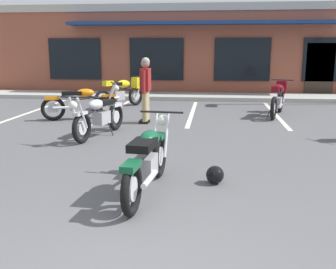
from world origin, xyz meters
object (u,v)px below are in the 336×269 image
(motorcycle_red_sportbike, at_px, (81,102))
(helmet_on_pavement, at_px, (215,175))
(motorcycle_blue_standard, at_px, (99,116))
(person_by_back_row, at_px, (145,86))
(motorcycle_silver_naked, at_px, (278,97))
(motorcycle_black_cruiser, at_px, (122,91))
(motorcycle_foreground_classic, at_px, (148,160))

(motorcycle_red_sportbike, bearing_deg, helmet_on_pavement, -53.66)
(motorcycle_blue_standard, height_order, person_by_back_row, person_by_back_row)
(motorcycle_silver_naked, bearing_deg, motorcycle_black_cruiser, 167.34)
(motorcycle_foreground_classic, bearing_deg, motorcycle_blue_standard, 115.97)
(motorcycle_red_sportbike, bearing_deg, motorcycle_black_cruiser, 75.51)
(motorcycle_foreground_classic, bearing_deg, motorcycle_black_cruiser, 105.26)
(motorcycle_red_sportbike, relative_size, motorcycle_blue_standard, 0.96)
(motorcycle_red_sportbike, distance_m, motorcycle_silver_naked, 5.55)
(person_by_back_row, bearing_deg, motorcycle_blue_standard, -113.93)
(motorcycle_silver_naked, bearing_deg, helmet_on_pavement, -106.35)
(motorcycle_foreground_classic, relative_size, motorcycle_silver_naked, 1.02)
(motorcycle_silver_naked, bearing_deg, person_by_back_row, -155.60)
(motorcycle_red_sportbike, height_order, motorcycle_black_cruiser, same)
(motorcycle_red_sportbike, xyz_separation_m, helmet_on_pavement, (3.60, -4.89, -0.33))
(motorcycle_foreground_classic, height_order, motorcycle_silver_naked, same)
(motorcycle_red_sportbike, distance_m, motorcycle_blue_standard, 2.31)
(motorcycle_black_cruiser, xyz_separation_m, motorcycle_silver_naked, (4.80, -1.08, 0.00))
(motorcycle_red_sportbike, bearing_deg, motorcycle_silver_naked, 13.14)
(motorcycle_foreground_classic, relative_size, motorcycle_red_sportbike, 1.06)
(motorcycle_black_cruiser, height_order, motorcycle_silver_naked, same)
(motorcycle_foreground_classic, height_order, motorcycle_red_sportbike, same)
(motorcycle_silver_naked, relative_size, motorcycle_blue_standard, 0.99)
(motorcycle_silver_naked, height_order, motorcycle_blue_standard, same)
(motorcycle_red_sportbike, bearing_deg, motorcycle_blue_standard, -62.00)
(motorcycle_black_cruiser, distance_m, motorcycle_silver_naked, 4.92)
(helmet_on_pavement, bearing_deg, motorcycle_blue_standard, 131.40)
(motorcycle_black_cruiser, bearing_deg, motorcycle_foreground_classic, -74.74)
(motorcycle_foreground_classic, distance_m, motorcycle_black_cruiser, 7.99)
(motorcycle_red_sportbike, height_order, person_by_back_row, person_by_back_row)
(motorcycle_black_cruiser, relative_size, motorcycle_blue_standard, 0.88)
(person_by_back_row, bearing_deg, motorcycle_black_cruiser, 114.45)
(motorcycle_black_cruiser, xyz_separation_m, helmet_on_pavement, (2.99, -7.23, -0.40))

